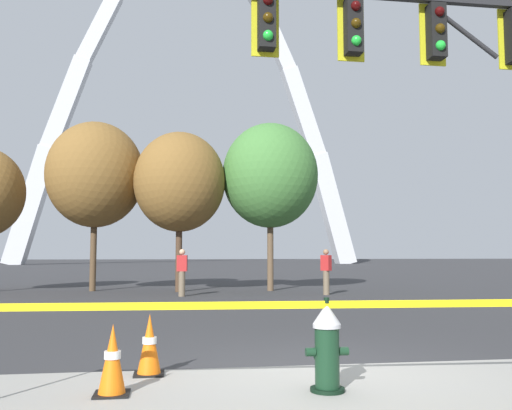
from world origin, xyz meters
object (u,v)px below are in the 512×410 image
Objects in this scene: traffic_cone_mid_sidewalk at (149,345)px; monument_arch at (188,115)px; fire_hydrant at (327,347)px; traffic_signal_gantry at (462,72)px; pedestrian_walking_left at (326,271)px; traffic_cone_by_hydrant at (112,360)px; pedestrian_standing_center at (182,272)px.

monument_arch is at bearing 88.16° from traffic_cone_mid_sidewalk.
fire_hydrant is 5.51m from traffic_signal_gantry.
traffic_signal_gantry is 11.39m from pedestrian_walking_left.
traffic_signal_gantry is at bearing 23.27° from traffic_cone_by_hydrant.
traffic_cone_by_hydrant is 1.00× the size of traffic_cone_mid_sidewalk.
traffic_signal_gantry is at bearing -93.77° from pedestrian_walking_left.
pedestrian_standing_center is at bearing -91.63° from monument_arch.
pedestrian_standing_center is (0.59, 12.16, 0.46)m from traffic_cone_mid_sidewalk.
traffic_cone_by_hydrant is 0.46× the size of pedestrian_walking_left.
traffic_cone_mid_sidewalk is at bearing -164.75° from traffic_signal_gantry.
pedestrian_standing_center is at bearing 111.61° from traffic_signal_gantry.
traffic_signal_gantry is at bearing 39.05° from fire_hydrant.
pedestrian_walking_left is (5.59, 12.11, 0.46)m from traffic_cone_mid_sidewalk.
traffic_cone_mid_sidewalk is 68.47m from monument_arch.
fire_hydrant is 13.32m from pedestrian_standing_center.
traffic_signal_gantry reaches higher than pedestrian_standing_center.
pedestrian_standing_center reaches higher than fire_hydrant.
fire_hydrant is at bearing -90.19° from monument_arch.
traffic_cone_by_hydrant is at bearing -94.07° from pedestrian_standing_center.
pedestrian_standing_center is at bearing 87.22° from traffic_cone_mid_sidewalk.
traffic_signal_gantry is 0.17× the size of monument_arch.
traffic_cone_mid_sidewalk is 0.46× the size of pedestrian_walking_left.
fire_hydrant is 1.36× the size of traffic_cone_mid_sidewalk.
traffic_cone_mid_sidewalk is at bearing -92.78° from pedestrian_standing_center.
traffic_cone_mid_sidewalk is at bearing -91.84° from monument_arch.
pedestrian_walking_left is (0.71, 10.78, -3.59)m from traffic_signal_gantry.
traffic_cone_by_hydrant is 0.09× the size of traffic_signal_gantry.
fire_hydrant is 0.02× the size of monument_arch.
pedestrian_walking_left is at bearing -0.55° from pedestrian_standing_center.
fire_hydrant reaches higher than traffic_cone_mid_sidewalk.
pedestrian_walking_left is 1.00× the size of pedestrian_standing_center.
pedestrian_standing_center is (-4.29, 10.83, -3.59)m from traffic_signal_gantry.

